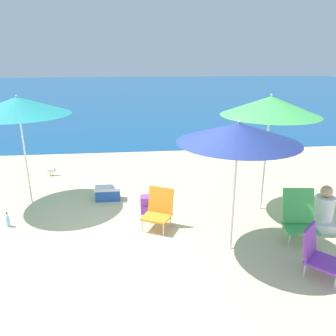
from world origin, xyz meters
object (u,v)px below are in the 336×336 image
beach_umbrella_navy (238,133)px  person_seated_near (323,212)px  backpack_purple (147,205)px  seagull (51,170)px  beach_chair_green (299,215)px  beach_umbrella_teal (18,106)px  beach_chair_orange (159,208)px  cooler_box (108,193)px  water_bottle (8,221)px  beach_chair_purple (318,253)px  beach_umbrella_green (271,106)px

beach_umbrella_navy → person_seated_near: bearing=13.9°
backpack_purple → person_seated_near: bearing=-17.8°
seagull → beach_chair_green: bearing=-36.6°
beach_umbrella_teal → seagull: beach_umbrella_teal is taller
beach_umbrella_navy → backpack_purple: beach_umbrella_navy is taller
beach_umbrella_teal → beach_chair_green: (4.88, -1.95, -1.60)m
beach_chair_orange → person_seated_near: (2.87, -0.39, -0.03)m
backpack_purple → cooler_box: bearing=139.3°
water_bottle → cooler_box: cooler_box is taller
beach_umbrella_navy → beach_chair_purple: beach_umbrella_navy is taller
beach_chair_green → beach_chair_orange: size_ratio=1.18×
beach_umbrella_teal → beach_chair_purple: bearing=-31.8°
beach_umbrella_green → seagull: bearing=152.3°
beach_umbrella_green → water_bottle: size_ratio=8.23×
beach_umbrella_green → beach_chair_purple: beach_umbrella_green is taller
backpack_purple → seagull: size_ratio=1.25×
backpack_purple → seagull: 3.34m
person_seated_near → backpack_purple: size_ratio=2.46×
beach_chair_orange → backpack_purple: 0.66m
beach_umbrella_green → person_seated_near: size_ratio=2.76×
person_seated_near → cooler_box: size_ratio=1.57×
beach_umbrella_navy → cooler_box: beach_umbrella_navy is taller
beach_chair_purple → backpack_purple: bearing=92.8°
beach_umbrella_green → beach_umbrella_teal: beach_umbrella_green is taller
beach_umbrella_green → beach_umbrella_navy: beach_umbrella_green is taller
beach_umbrella_navy → beach_chair_orange: beach_umbrella_navy is taller
beach_chair_orange → beach_chair_purple: bearing=-10.1°
beach_umbrella_teal → person_seated_near: beach_umbrella_teal is taller
beach_chair_orange → beach_chair_purple: beach_chair_orange is taller
cooler_box → seagull: 2.29m
beach_chair_orange → water_bottle: bearing=-159.3°
beach_umbrella_navy → seagull: beach_umbrella_navy is taller
beach_umbrella_navy → beach_chair_orange: size_ratio=2.89×
beach_chair_purple → seagull: 6.50m
backpack_purple → seagull: (-2.35, 2.37, -0.03)m
beach_umbrella_teal → beach_chair_orange: beach_umbrella_teal is taller
water_bottle → beach_chair_orange: bearing=-6.2°
beach_umbrella_teal → beach_umbrella_navy: 4.25m
backpack_purple → beach_umbrella_navy: bearing=-48.2°
beach_chair_orange → seagull: size_ratio=2.67×
backpack_purple → cooler_box: 1.06m
beach_umbrella_navy → cooler_box: 3.44m
cooler_box → seagull: cooler_box is taller
beach_chair_purple → beach_umbrella_navy: bearing=99.8°
water_bottle → seagull: water_bottle is taller
beach_umbrella_green → beach_chair_green: 2.01m
beach_umbrella_teal → beach_chair_purple: 5.76m
beach_umbrella_navy → person_seated_near: (1.79, 0.44, -1.56)m
beach_umbrella_teal → person_seated_near: bearing=-17.3°
beach_chair_purple → backpack_purple: 3.16m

